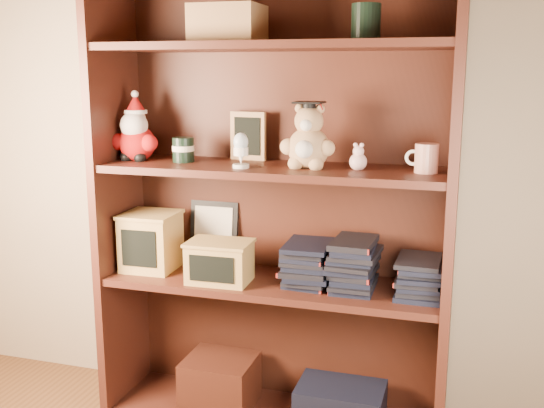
{
  "coord_description": "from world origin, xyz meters",
  "views": [
    {
      "loc": [
        0.61,
        -0.7,
        1.26
      ],
      "look_at": [
        -0.01,
        1.3,
        0.82
      ],
      "focal_mm": 42.0,
      "sensor_mm": 36.0,
      "label": 1
    }
  ],
  "objects_px": {
    "bookcase": "(276,213)",
    "grad_teddy_bear": "(308,142)",
    "teacher_mug": "(426,158)",
    "treats_box": "(151,241)"
  },
  "relations": [
    {
      "from": "bookcase",
      "to": "teacher_mug",
      "type": "relative_size",
      "value": 15.59
    },
    {
      "from": "treats_box",
      "to": "bookcase",
      "type": "bearing_deg",
      "value": 6.42
    },
    {
      "from": "grad_teddy_bear",
      "to": "teacher_mug",
      "type": "xyz_separation_m",
      "value": [
        0.37,
        0.01,
        -0.04
      ]
    },
    {
      "from": "bookcase",
      "to": "teacher_mug",
      "type": "distance_m",
      "value": 0.55
    },
    {
      "from": "grad_teddy_bear",
      "to": "teacher_mug",
      "type": "relative_size",
      "value": 2.15
    },
    {
      "from": "teacher_mug",
      "to": "treats_box",
      "type": "bearing_deg",
      "value": -179.95
    },
    {
      "from": "grad_teddy_bear",
      "to": "treats_box",
      "type": "distance_m",
      "value": 0.7
    },
    {
      "from": "bookcase",
      "to": "treats_box",
      "type": "xyz_separation_m",
      "value": [
        -0.46,
        -0.05,
        -0.12
      ]
    },
    {
      "from": "teacher_mug",
      "to": "treats_box",
      "type": "relative_size",
      "value": 0.49
    },
    {
      "from": "bookcase",
      "to": "grad_teddy_bear",
      "type": "relative_size",
      "value": 7.24
    }
  ]
}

